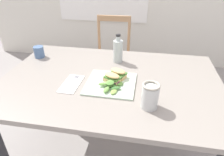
% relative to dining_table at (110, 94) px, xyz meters
% --- Properties ---
extents(dining_table, '(1.37, 0.92, 0.74)m').
position_rel_dining_table_xyz_m(dining_table, '(0.00, 0.00, 0.00)').
color(dining_table, gray).
rests_on(dining_table, ground).
extents(chair_wooden_far, '(0.41, 0.41, 0.87)m').
position_rel_dining_table_xyz_m(chair_wooden_far, '(-0.16, 0.96, -0.18)').
color(chair_wooden_far, tan).
rests_on(chair_wooden_far, ground).
extents(plate_lunch, '(0.29, 0.29, 0.01)m').
position_rel_dining_table_xyz_m(plate_lunch, '(0.02, -0.06, 0.12)').
color(plate_lunch, beige).
rests_on(plate_lunch, dining_table).
extents(sandwich_half_front, '(0.11, 0.10, 0.06)m').
position_rel_dining_table_xyz_m(sandwich_half_front, '(0.02, -0.05, 0.15)').
color(sandwich_half_front, '#DBB270').
rests_on(sandwich_half_front, plate_lunch).
extents(sandwich_half_back, '(0.11, 0.10, 0.06)m').
position_rel_dining_table_xyz_m(sandwich_half_back, '(0.05, 0.01, 0.15)').
color(sandwich_half_back, '#DBB270').
rests_on(sandwich_half_back, plate_lunch).
extents(salad_mixed_greens, '(0.15, 0.14, 0.03)m').
position_rel_dining_table_xyz_m(salad_mixed_greens, '(0.03, -0.12, 0.14)').
color(salad_mixed_greens, '#3D7033').
rests_on(salad_mixed_greens, plate_lunch).
extents(napkin_folded, '(0.11, 0.21, 0.00)m').
position_rel_dining_table_xyz_m(napkin_folded, '(-0.22, -0.10, 0.12)').
color(napkin_folded, silver).
rests_on(napkin_folded, dining_table).
extents(fork_on_napkin, '(0.03, 0.19, 0.00)m').
position_rel_dining_table_xyz_m(fork_on_napkin, '(-0.21, -0.09, 0.12)').
color(fork_on_napkin, silver).
rests_on(fork_on_napkin, napkin_folded).
extents(bottle_cold_brew, '(0.07, 0.07, 0.20)m').
position_rel_dining_table_xyz_m(bottle_cold_brew, '(0.01, 0.25, 0.19)').
color(bottle_cold_brew, black).
rests_on(bottle_cold_brew, dining_table).
extents(mason_jar_iced_tea, '(0.09, 0.09, 0.13)m').
position_rel_dining_table_xyz_m(mason_jar_iced_tea, '(0.25, -0.24, 0.18)').
color(mason_jar_iced_tea, '#C67528').
rests_on(mason_jar_iced_tea, dining_table).
extents(cup_extra_side, '(0.07, 0.07, 0.08)m').
position_rel_dining_table_xyz_m(cup_extra_side, '(-0.59, 0.22, 0.16)').
color(cup_extra_side, '#4C6B93').
rests_on(cup_extra_side, dining_table).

